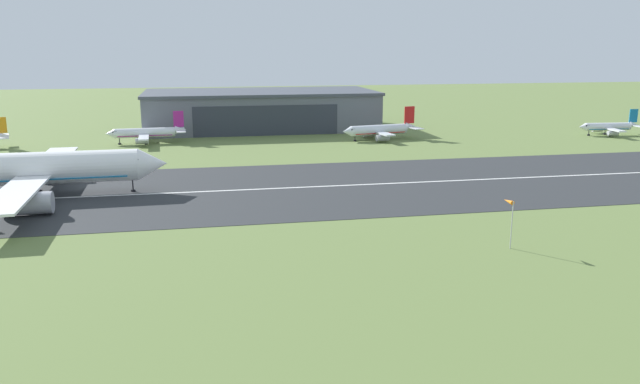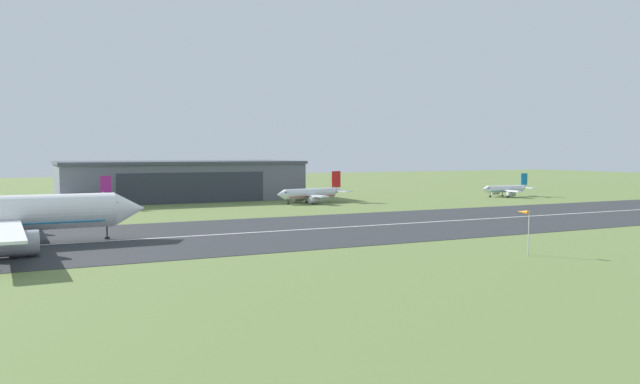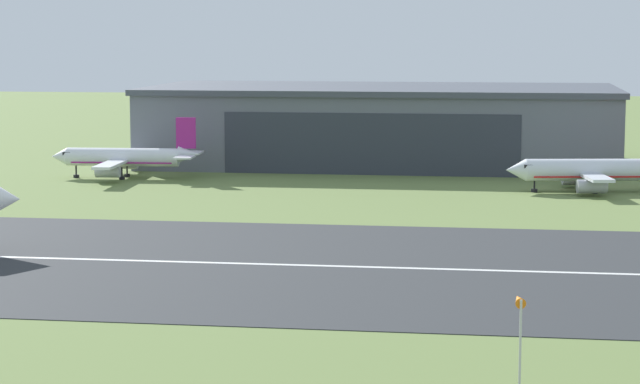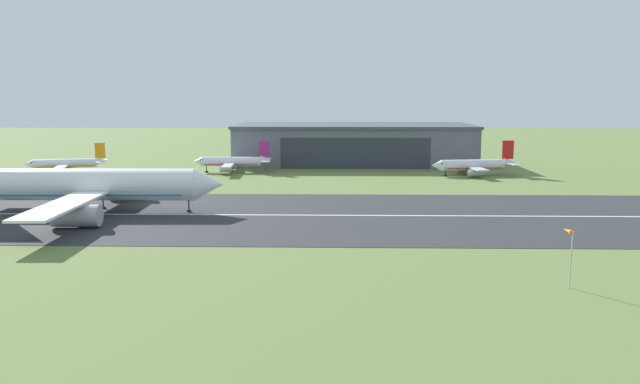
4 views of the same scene
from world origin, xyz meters
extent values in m
plane|color=olive|center=(0.00, 60.26, 0.00)|extent=(728.76, 728.76, 0.00)
cube|color=#2B2D30|center=(0.00, 120.53, 0.03)|extent=(488.76, 47.90, 0.06)
cube|color=silver|center=(0.00, 120.53, 0.07)|extent=(439.88, 0.70, 0.01)
cube|color=slate|center=(-8.19, 209.80, 5.72)|extent=(73.16, 34.50, 11.44)
cube|color=#424751|center=(-8.19, 209.80, 11.89)|extent=(74.16, 35.50, 0.90)
cube|color=#2D333D|center=(-8.19, 192.50, 4.58)|extent=(43.89, 0.12, 9.15)
cone|color=white|center=(-37.26, 123.27, 5.21)|extent=(5.47, 6.03, 5.89)
cube|color=black|center=(-40.17, 123.19, 6.38)|extent=(1.24, 5.03, 0.44)
cube|color=white|center=(-57.18, 106.49, 4.18)|extent=(6.66, 26.69, 0.41)
cylinder|color=#A8A8B2|center=(-56.05, 108.65, 2.11)|extent=(7.75, 3.86, 3.66)
cylinder|color=#A8A8B2|center=(-56.85, 136.81, 2.11)|extent=(7.75, 3.86, 3.66)
cylinder|color=black|center=(-41.11, 123.16, 1.13)|extent=(0.24, 0.24, 2.27)
cylinder|color=black|center=(-41.11, 123.16, 0.22)|extent=(0.84, 0.84, 0.44)
cylinder|color=silver|center=(-43.16, 183.49, 3.08)|extent=(16.46, 3.60, 2.63)
cone|color=silver|center=(-52.50, 182.93, 3.08)|extent=(2.52, 2.77, 2.63)
cone|color=silver|center=(-33.44, 184.07, 3.55)|extent=(3.29, 2.55, 2.37)
cube|color=black|center=(-51.20, 183.01, 3.61)|extent=(1.23, 2.30, 0.44)
cube|color=#991E7A|center=(-43.16, 183.49, 2.36)|extent=(14.82, 3.37, 0.20)
cube|color=silver|center=(-43.86, 189.72, 2.62)|extent=(3.21, 10.03, 0.40)
cylinder|color=#A8A8B2|center=(-44.34, 188.90, 1.55)|extent=(3.51, 1.83, 1.63)
cube|color=silver|center=(-43.12, 177.22, 2.62)|extent=(3.21, 10.03, 0.40)
cylinder|color=#A8A8B2|center=(-43.69, 177.98, 1.55)|extent=(3.51, 1.83, 1.63)
cube|color=#991E7A|center=(-33.91, 184.04, 6.63)|extent=(2.87, 0.45, 4.47)
cube|color=silver|center=(-33.71, 187.39, 3.47)|extent=(2.74, 4.17, 0.24)
cube|color=silver|center=(-33.31, 180.75, 3.47)|extent=(2.74, 4.17, 0.24)
cylinder|color=black|center=(-50.12, 183.08, 0.88)|extent=(0.24, 0.24, 1.76)
cylinder|color=black|center=(-50.12, 183.08, 0.22)|extent=(0.84, 0.84, 0.44)
cylinder|color=black|center=(-43.09, 185.08, 0.88)|extent=(0.24, 0.24, 1.76)
cylinder|color=black|center=(-43.09, 185.08, 0.22)|extent=(0.84, 0.84, 0.44)
cylinder|color=black|center=(-42.90, 181.93, 0.88)|extent=(0.24, 0.24, 1.76)
cylinder|color=black|center=(-42.90, 181.93, 0.22)|extent=(0.84, 0.84, 0.44)
cylinder|color=silver|center=(93.85, 173.17, 2.70)|extent=(14.23, 3.50, 2.38)
cone|color=silver|center=(85.76, 173.82, 2.70)|extent=(2.32, 2.54, 2.38)
cone|color=silver|center=(102.29, 172.50, 3.12)|extent=(3.01, 2.36, 2.14)
cube|color=black|center=(86.93, 173.73, 3.17)|extent=(1.26, 2.10, 0.44)
cube|color=#146B9E|center=(93.85, 173.17, 2.04)|extent=(12.82, 3.26, 0.20)
cube|color=silver|center=(93.96, 178.06, 2.28)|extent=(2.87, 7.54, 0.40)
cylinder|color=#A8A8B2|center=(93.45, 177.51, 1.29)|extent=(3.20, 1.72, 1.47)
cube|color=silver|center=(93.18, 168.33, 2.28)|extent=(2.87, 7.54, 0.40)
cylinder|color=#A8A8B2|center=(92.77, 168.96, 1.29)|extent=(3.20, 1.72, 1.47)
cube|color=#146B9E|center=(101.86, 172.53, 5.90)|extent=(2.60, 0.49, 4.04)
cube|color=silver|center=(102.50, 175.50, 3.05)|extent=(2.55, 3.81, 0.24)
cube|color=silver|center=(102.02, 169.50, 3.05)|extent=(2.55, 3.81, 0.24)
cylinder|color=black|center=(88.02, 173.64, 0.75)|extent=(0.24, 0.24, 1.51)
cylinder|color=black|center=(88.02, 173.64, 0.22)|extent=(0.84, 0.84, 0.44)
cylinder|color=black|center=(94.18, 174.58, 0.75)|extent=(0.24, 0.24, 1.51)
cylinder|color=black|center=(94.18, 174.58, 0.22)|extent=(0.84, 0.84, 0.44)
cylinder|color=black|center=(93.95, 171.73, 0.75)|extent=(0.24, 0.24, 1.51)
cylinder|color=black|center=(93.95, 171.73, 0.22)|extent=(0.84, 0.84, 0.44)
cylinder|color=silver|center=(22.72, 177.45, 2.97)|extent=(17.59, 5.79, 2.92)
cone|color=silver|center=(12.88, 175.77, 2.97)|extent=(3.08, 3.32, 2.92)
cone|color=silver|center=(33.00, 179.20, 3.49)|extent=(3.90, 3.18, 2.63)
cube|color=black|center=(14.30, 176.01, 3.55)|extent=(1.50, 2.63, 0.44)
cube|color=red|center=(22.72, 177.45, 2.16)|extent=(15.85, 5.36, 0.20)
cube|color=silver|center=(21.54, 182.32, 2.46)|extent=(3.97, 7.46, 0.40)
cylinder|color=#A8A8B2|center=(21.08, 181.67, 1.30)|extent=(4.05, 2.42, 1.81)
cube|color=silver|center=(23.22, 172.46, 2.46)|extent=(3.97, 7.46, 0.40)
cylinder|color=#A8A8B2|center=(22.57, 172.92, 1.30)|extent=(4.05, 2.42, 1.81)
cube|color=red|center=(32.48, 179.11, 6.91)|extent=(3.18, 0.81, 4.97)
cube|color=silver|center=(32.25, 182.82, 3.41)|extent=(3.49, 4.87, 0.24)
cube|color=silver|center=(33.49, 175.54, 3.41)|extent=(3.49, 4.87, 0.24)
cylinder|color=black|center=(15.35, 176.19, 0.75)|extent=(0.24, 0.24, 1.51)
cylinder|color=black|center=(15.35, 176.19, 0.22)|extent=(0.84, 0.84, 0.44)
cylinder|color=black|center=(22.58, 179.20, 0.75)|extent=(0.24, 0.24, 1.51)
cylinder|color=black|center=(22.58, 179.20, 0.22)|extent=(0.84, 0.84, 0.44)
cylinder|color=black|center=(23.17, 175.75, 0.75)|extent=(0.24, 0.24, 1.51)
cylinder|color=black|center=(23.17, 175.75, 0.22)|extent=(0.84, 0.84, 0.44)
cylinder|color=#B7B7BC|center=(12.22, 78.52, 3.28)|extent=(0.14, 0.14, 6.56)
cone|color=orange|center=(12.11, 79.70, 6.31)|extent=(0.80, 2.11, 0.60)
camera|label=1|loc=(-28.63, 4.53, 26.88)|focal=35.00mm
camera|label=2|loc=(-54.59, 10.47, 15.04)|focal=35.00mm
camera|label=3|loc=(11.02, 10.47, 21.30)|focal=70.00mm
camera|label=4|loc=(-14.12, 10.47, 21.36)|focal=35.00mm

